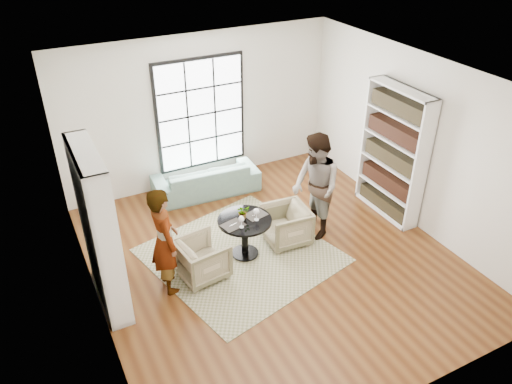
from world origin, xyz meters
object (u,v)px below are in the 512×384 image
wine_glass_right (256,212)px  flower_centerpiece (243,212)px  wine_glass_left (241,219)px  person_left (165,241)px  person_right (316,187)px  pedestal_table (245,229)px  armchair_right (286,225)px  armchair_left (202,259)px  sofa (206,179)px

wine_glass_right → flower_centerpiece: (-0.17, 0.15, -0.04)m
wine_glass_left → wine_glass_right: wine_glass_right is taller
person_left → wine_glass_right: size_ratio=8.07×
person_right → wine_glass_right: person_right is taller
person_right → pedestal_table: bearing=-83.9°
armchair_right → person_right: (0.55, 0.00, 0.60)m
person_left → person_right: bearing=-85.7°
wine_glass_left → flower_centerpiece: size_ratio=0.90×
armchair_left → person_left: size_ratio=0.42×
armchair_right → wine_glass_right: wine_glass_right is taller
pedestal_table → armchair_left: size_ratio=1.21×
wine_glass_right → wine_glass_left: bearing=-166.2°
person_left → flower_centerpiece: size_ratio=7.57×
sofa → person_right: size_ratio=1.11×
wine_glass_left → wine_glass_right: (0.30, 0.07, 0.01)m
armchair_left → person_left: (-0.55, -0.00, 0.53)m
armchair_left → wine_glass_right: wine_glass_right is taller
armchair_left → armchair_right: bearing=-90.8°
sofa → armchair_left: (-1.01, -2.32, 0.03)m
armchair_right → wine_glass_left: size_ratio=3.59×
pedestal_table → person_left: (-1.36, -0.17, 0.35)m
person_left → wine_glass_right: (1.52, 0.08, -0.01)m
person_right → sofa: bearing=-146.4°
pedestal_table → wine_glass_left: wine_glass_left is taller
sofa → flower_centerpiece: size_ratio=9.11×
person_left → wine_glass_left: 1.23m
sofa → armchair_right: (0.59, -2.13, 0.03)m
wine_glass_right → armchair_right: bearing=10.1°
pedestal_table → armchair_left: bearing=-168.0°
armchair_left → wine_glass_right: bearing=-93.0°
wine_glass_right → flower_centerpiece: flower_centerpiece is taller
person_left → flower_centerpiece: (1.36, 0.22, -0.05)m
armchair_left → wine_glass_left: size_ratio=3.54×
armchair_left → wine_glass_right: size_ratio=3.38×
pedestal_table → flower_centerpiece: bearing=96.3°
person_right → flower_centerpiece: size_ratio=8.24×
pedestal_table → wine_glass_right: (0.16, -0.10, 0.34)m
armchair_left → flower_centerpiece: (0.81, 0.22, 0.48)m
sofa → flower_centerpiece: bearing=88.5°
pedestal_table → flower_centerpiece: 0.31m
person_left → wine_glass_left: person_left is taller
armchair_left → person_left: 0.76m
pedestal_table → sofa: size_ratio=0.42×
sofa → armchair_left: size_ratio=2.87×
pedestal_table → wine_glass_left: bearing=-128.7°
armchair_left → flower_centerpiece: bearing=-82.1°
sofa → armchair_right: armchair_right is taller
armchair_right → flower_centerpiece: 0.92m
armchair_right → pedestal_table: bearing=-84.2°
armchair_left → person_left: person_left is taller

